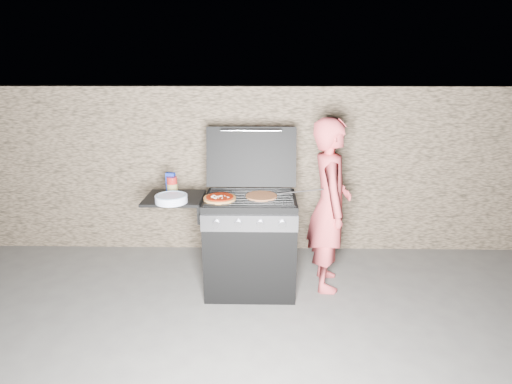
{
  "coord_description": "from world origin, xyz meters",
  "views": [
    {
      "loc": [
        0.11,
        -3.31,
        1.99
      ],
      "look_at": [
        0.05,
        0.0,
        0.95
      ],
      "focal_mm": 28.0,
      "sensor_mm": 36.0,
      "label": 1
    }
  ],
  "objects_px": {
    "sauce_jar": "(172,185)",
    "person": "(330,206)",
    "gas_grill": "(223,244)",
    "pizza_topped": "(220,198)"
  },
  "relations": [
    {
      "from": "pizza_topped",
      "to": "person",
      "type": "relative_size",
      "value": 0.17
    },
    {
      "from": "gas_grill",
      "to": "person",
      "type": "relative_size",
      "value": 0.85
    },
    {
      "from": "pizza_topped",
      "to": "person",
      "type": "height_order",
      "value": "person"
    },
    {
      "from": "gas_grill",
      "to": "pizza_topped",
      "type": "relative_size",
      "value": 4.87
    },
    {
      "from": "pizza_topped",
      "to": "sauce_jar",
      "type": "height_order",
      "value": "sauce_jar"
    },
    {
      "from": "gas_grill",
      "to": "person",
      "type": "height_order",
      "value": "person"
    },
    {
      "from": "pizza_topped",
      "to": "sauce_jar",
      "type": "distance_m",
      "value": 0.51
    },
    {
      "from": "sauce_jar",
      "to": "person",
      "type": "bearing_deg",
      "value": -1.08
    },
    {
      "from": "gas_grill",
      "to": "pizza_topped",
      "type": "xyz_separation_m",
      "value": [
        -0.01,
        -0.09,
        0.47
      ]
    },
    {
      "from": "gas_grill",
      "to": "person",
      "type": "xyz_separation_m",
      "value": [
        0.96,
        0.1,
        0.34
      ]
    }
  ]
}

